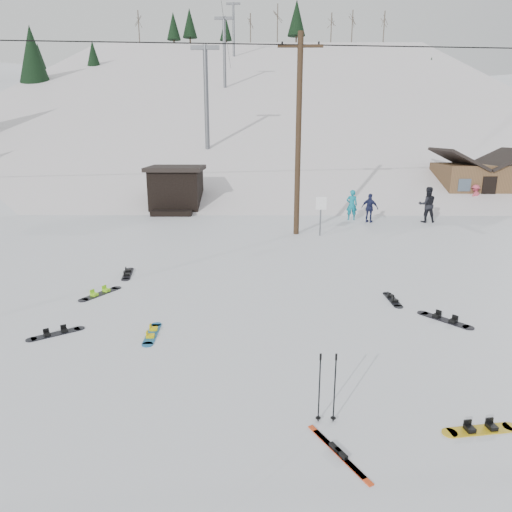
{
  "coord_description": "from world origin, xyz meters",
  "views": [
    {
      "loc": [
        0.27,
        -7.65,
        4.68
      ],
      "look_at": [
        0.15,
        4.58,
        1.4
      ],
      "focal_mm": 32.0,
      "sensor_mm": 36.0,
      "label": 1
    }
  ],
  "objects_px": {
    "utility_pole": "(298,134)",
    "hero_snowboard": "(152,334)",
    "hero_skis": "(338,452)",
    "cabin": "(475,182)"
  },
  "relations": [
    {
      "from": "utility_pole",
      "to": "hero_snowboard",
      "type": "xyz_separation_m",
      "value": [
        -4.34,
        -11.54,
        -4.66
      ]
    },
    {
      "from": "utility_pole",
      "to": "hero_skis",
      "type": "bearing_deg",
      "value": -91.98
    },
    {
      "from": "utility_pole",
      "to": "hero_skis",
      "type": "height_order",
      "value": "utility_pole"
    },
    {
      "from": "cabin",
      "to": "hero_snowboard",
      "type": "relative_size",
      "value": 3.87
    },
    {
      "from": "hero_skis",
      "to": "utility_pole",
      "type": "bearing_deg",
      "value": 59.83
    },
    {
      "from": "cabin",
      "to": "hero_snowboard",
      "type": "xyz_separation_m",
      "value": [
        -17.34,
        -21.54,
        -1.46
      ]
    },
    {
      "from": "hero_snowboard",
      "to": "hero_skis",
      "type": "relative_size",
      "value": 1.02
    },
    {
      "from": "utility_pole",
      "to": "hero_snowboard",
      "type": "distance_m",
      "value": 13.18
    },
    {
      "from": "cabin",
      "to": "hero_skis",
      "type": "height_order",
      "value": "cabin"
    },
    {
      "from": "hero_snowboard",
      "to": "hero_skis",
      "type": "xyz_separation_m",
      "value": [
        3.8,
        -4.21,
        -0.0
      ]
    }
  ]
}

